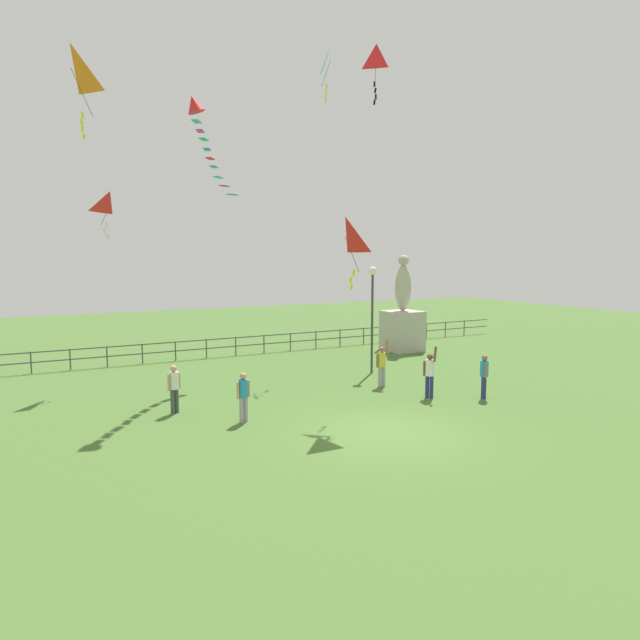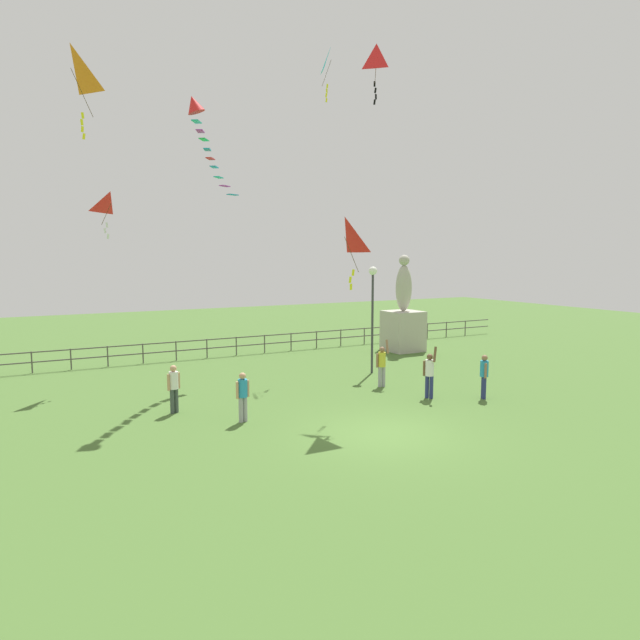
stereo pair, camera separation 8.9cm
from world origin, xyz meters
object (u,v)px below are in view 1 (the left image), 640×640
Objects in this scene: person_2 at (484,373)px; kite_3 at (376,61)px; kite_5 at (71,70)px; kite_1 at (110,204)px; streamer_kite at (197,113)px; person_3 at (243,394)px; kite_2 at (345,239)px; person_1 at (382,363)px; kite_0 at (330,61)px; lamppost at (372,296)px; person_4 at (174,386)px; person_0 at (430,372)px; statue_monument at (402,321)px.

person_2 is 0.68× the size of kite_3.
person_2 is 17.00m from kite_5.
streamer_kite is at bearing -54.82° from kite_1.
person_3 is 10.12m from kite_1.
kite_2 is (-5.47, 0.49, 4.66)m from person_2.
person_1 is at bearing -13.71° from kite_5.
kite_0 is 12.82m from kite_5.
kite_5 is (-10.33, 2.52, 9.96)m from person_1.
kite_0 reaches higher than kite_1.
lamppost reaches higher than person_3.
person_1 reaches higher than person_4.
kite_1 is (-9.38, 8.05, 6.11)m from person_0.
person_3 is at bearing 163.59° from kite_2.
kite_1 is 10.29m from kite_2.
kite_3 reaches higher than person_4.
streamer_kite is (1.57, 2.10, 9.11)m from person_4.
kite_3 is at bearing 112.44° from person_2.
kite_0 is at bearing 85.96° from lamppost.
statue_monument is at bearing -2.70° from kite_0.
kite_0 is 0.93× the size of kite_5.
person_2 is at bearing -78.51° from lamppost.
person_2 is 8.63m from person_3.
streamer_kite reaches higher than kite_2.
kite_3 is (-0.99, -5.35, -1.73)m from kite_0.
streamer_kite reaches higher than person_2.
lamppost is 10.01m from streamer_kite.
person_1 is 1.21× the size of person_3.
kite_5 is (-11.40, 0.21, 7.56)m from lamppost.
statue_monument is 13.36m from kite_2.
person_0 is at bearing -88.04° from kite_3.
statue_monument is 6.40m from lamppost.
kite_1 reaches higher than person_1.
person_3 is (-12.05, -8.13, -0.70)m from statue_monument.
person_2 reaches higher than person_4.
kite_0 is at bearing 34.38° from person_4.
person_3 is (-6.83, 0.44, -0.07)m from person_0.
kite_1 is at bearing -175.94° from kite_0.
person_1 reaches higher than person_3.
kite_3 is (-1.80, 4.37, 11.61)m from person_2.
person_4 is at bearing -172.98° from kite_3.
lamppost is at bearing 82.83° from person_0.
kite_1 is (-0.93, 5.65, 6.15)m from person_4.
person_3 is 0.59× the size of kite_0.
kite_3 is at bearing 46.62° from kite_2.
lamppost is 1.65× the size of kite_5.
kite_1 is 11.71m from kite_3.
kite_1 reaches higher than lamppost.
person_3 is at bearing -132.74° from kite_0.
person_1 reaches higher than person_2.
streamer_kite is (2.50, -3.55, 2.96)m from kite_1.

